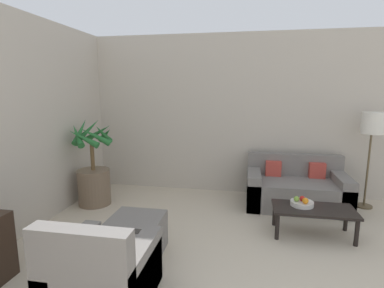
# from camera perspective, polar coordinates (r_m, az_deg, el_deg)

# --- Properties ---
(wall_back) EXTENTS (8.19, 0.06, 2.70)m
(wall_back) POSITION_cam_1_polar(r_m,az_deg,el_deg) (5.21, 17.50, 5.15)
(wall_back) COLOR #BCB2A3
(wall_back) RESTS_ON ground_plane
(potted_palm) EXTENTS (0.70, 0.70, 1.35)m
(potted_palm) POSITION_cam_1_polar(r_m,az_deg,el_deg) (4.91, -18.23, -5.69)
(potted_palm) COLOR brown
(potted_palm) RESTS_ON ground_plane
(sofa_loveseat) EXTENTS (1.47, 0.83, 0.76)m
(sofa_loveseat) POSITION_cam_1_polar(r_m,az_deg,el_deg) (4.93, 19.12, -8.12)
(sofa_loveseat) COLOR slate
(sofa_loveseat) RESTS_ON ground_plane
(floor_lamp) EXTENTS (0.31, 0.31, 1.45)m
(floor_lamp) POSITION_cam_1_polar(r_m,az_deg,el_deg) (5.13, 31.08, 2.57)
(floor_lamp) COLOR brown
(floor_lamp) RESTS_ON ground_plane
(coffee_table) EXTENTS (0.97, 0.48, 0.35)m
(coffee_table) POSITION_cam_1_polar(r_m,az_deg,el_deg) (4.04, 22.13, -11.85)
(coffee_table) COLOR black
(coffee_table) RESTS_ON ground_plane
(fruit_bowl) EXTENTS (0.28, 0.28, 0.06)m
(fruit_bowl) POSITION_cam_1_polar(r_m,az_deg,el_deg) (4.04, 20.20, -10.57)
(fruit_bowl) COLOR beige
(fruit_bowl) RESTS_ON coffee_table
(apple_red) EXTENTS (0.07, 0.07, 0.07)m
(apple_red) POSITION_cam_1_polar(r_m,az_deg,el_deg) (4.02, 20.27, -9.73)
(apple_red) COLOR red
(apple_red) RESTS_ON fruit_bowl
(apple_green) EXTENTS (0.07, 0.07, 0.07)m
(apple_green) POSITION_cam_1_polar(r_m,az_deg,el_deg) (3.99, 19.27, -9.83)
(apple_green) COLOR olive
(apple_green) RESTS_ON fruit_bowl
(orange_fruit) EXTENTS (0.07, 0.07, 0.07)m
(orange_fruit) POSITION_cam_1_polar(r_m,az_deg,el_deg) (3.95, 20.79, -10.08)
(orange_fruit) COLOR orange
(orange_fruit) RESTS_ON fruit_bowl
(armchair) EXTENTS (0.77, 0.81, 0.81)m
(armchair) POSITION_cam_1_polar(r_m,az_deg,el_deg) (2.79, -16.71, -22.71)
(armchair) COLOR slate
(armchair) RESTS_ON ground_plane
(ottoman) EXTENTS (0.56, 0.52, 0.41)m
(ottoman) POSITION_cam_1_polar(r_m,az_deg,el_deg) (3.48, -10.45, -16.66)
(ottoman) COLOR slate
(ottoman) RESTS_ON ground_plane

